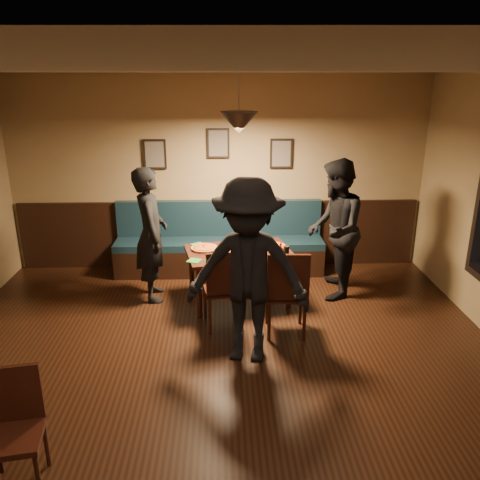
{
  "coord_description": "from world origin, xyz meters",
  "views": [
    {
      "loc": [
        0.05,
        -3.53,
        2.79
      ],
      "look_at": [
        0.25,
        1.86,
        0.95
      ],
      "focal_mm": 36.66,
      "sensor_mm": 36.0,
      "label": 1
    }
  ],
  "objects_px": {
    "diner_right": "(334,230)",
    "cafe_chair_far": "(12,436)",
    "diner_front": "(248,272)",
    "diner_left": "(151,235)",
    "chair_near_right": "(286,291)",
    "soda_glass": "(286,252)",
    "dining_table": "(239,276)",
    "tabasco_bottle": "(281,246)",
    "chair_near_left": "(223,286)",
    "booth_bench": "(219,240)"
  },
  "relations": [
    {
      "from": "soda_glass",
      "to": "cafe_chair_far",
      "type": "relative_size",
      "value": 0.17
    },
    {
      "from": "diner_right",
      "to": "cafe_chair_far",
      "type": "xyz_separation_m",
      "value": [
        -2.88,
        -3.11,
        -0.46
      ]
    },
    {
      "from": "diner_front",
      "to": "cafe_chair_far",
      "type": "height_order",
      "value": "diner_front"
    },
    {
      "from": "diner_front",
      "to": "tabasco_bottle",
      "type": "xyz_separation_m",
      "value": [
        0.48,
        1.31,
        -0.2
      ]
    },
    {
      "from": "diner_left",
      "to": "tabasco_bottle",
      "type": "height_order",
      "value": "diner_left"
    },
    {
      "from": "dining_table",
      "to": "diner_right",
      "type": "xyz_separation_m",
      "value": [
        1.23,
        0.16,
        0.56
      ]
    },
    {
      "from": "diner_left",
      "to": "cafe_chair_far",
      "type": "height_order",
      "value": "diner_left"
    },
    {
      "from": "chair_near_left",
      "to": "soda_glass",
      "type": "bearing_deg",
      "value": 15.06
    },
    {
      "from": "soda_glass",
      "to": "booth_bench",
      "type": "bearing_deg",
      "value": 122.72
    },
    {
      "from": "soda_glass",
      "to": "cafe_chair_far",
      "type": "bearing_deg",
      "value": -129.6
    },
    {
      "from": "booth_bench",
      "to": "dining_table",
      "type": "height_order",
      "value": "booth_bench"
    },
    {
      "from": "booth_bench",
      "to": "chair_near_left",
      "type": "bearing_deg",
      "value": -88.45
    },
    {
      "from": "chair_near_left",
      "to": "chair_near_right",
      "type": "bearing_deg",
      "value": -25.52
    },
    {
      "from": "diner_left",
      "to": "soda_glass",
      "type": "bearing_deg",
      "value": -114.02
    },
    {
      "from": "tabasco_bottle",
      "to": "diner_right",
      "type": "bearing_deg",
      "value": 13.22
    },
    {
      "from": "tabasco_bottle",
      "to": "cafe_chair_far",
      "type": "relative_size",
      "value": 0.14
    },
    {
      "from": "diner_left",
      "to": "diner_front",
      "type": "bearing_deg",
      "value": -151.8
    },
    {
      "from": "tabasco_bottle",
      "to": "cafe_chair_far",
      "type": "height_order",
      "value": "cafe_chair_far"
    },
    {
      "from": "chair_near_left",
      "to": "cafe_chair_far",
      "type": "height_order",
      "value": "chair_near_left"
    },
    {
      "from": "diner_right",
      "to": "diner_front",
      "type": "bearing_deg",
      "value": -26.0
    },
    {
      "from": "diner_left",
      "to": "diner_front",
      "type": "xyz_separation_m",
      "value": [
        1.15,
        -1.47,
        0.08
      ]
    },
    {
      "from": "diner_front",
      "to": "booth_bench",
      "type": "bearing_deg",
      "value": 108.94
    },
    {
      "from": "chair_near_right",
      "to": "diner_right",
      "type": "height_order",
      "value": "diner_right"
    },
    {
      "from": "chair_near_right",
      "to": "tabasco_bottle",
      "type": "xyz_separation_m",
      "value": [
        0.03,
        0.81,
        0.24
      ]
    },
    {
      "from": "diner_left",
      "to": "chair_near_right",
      "type": "bearing_deg",
      "value": -131.13
    },
    {
      "from": "diner_front",
      "to": "cafe_chair_far",
      "type": "bearing_deg",
      "value": -124.43
    },
    {
      "from": "chair_near_right",
      "to": "diner_left",
      "type": "bearing_deg",
      "value": 150.94
    },
    {
      "from": "dining_table",
      "to": "chair_near_right",
      "type": "relative_size",
      "value": 1.26
    },
    {
      "from": "diner_left",
      "to": "diner_right",
      "type": "distance_m",
      "value": 2.33
    },
    {
      "from": "diner_right",
      "to": "diner_front",
      "type": "xyz_separation_m",
      "value": [
        -1.18,
        -1.47,
        0.04
      ]
    },
    {
      "from": "dining_table",
      "to": "diner_front",
      "type": "xyz_separation_m",
      "value": [
        0.04,
        -1.31,
        0.6
      ]
    },
    {
      "from": "chair_near_left",
      "to": "tabasco_bottle",
      "type": "xyz_separation_m",
      "value": [
        0.73,
        0.62,
        0.26
      ]
    },
    {
      "from": "diner_right",
      "to": "tabasco_bottle",
      "type": "distance_m",
      "value": 0.74
    },
    {
      "from": "diner_left",
      "to": "diner_right",
      "type": "bearing_deg",
      "value": -99.65
    },
    {
      "from": "diner_left",
      "to": "diner_front",
      "type": "height_order",
      "value": "diner_front"
    },
    {
      "from": "diner_left",
      "to": "diner_right",
      "type": "xyz_separation_m",
      "value": [
        2.33,
        0.01,
        0.04
      ]
    },
    {
      "from": "soda_glass",
      "to": "tabasco_bottle",
      "type": "xyz_separation_m",
      "value": [
        -0.04,
        0.26,
        -0.01
      ]
    },
    {
      "from": "dining_table",
      "to": "diner_front",
      "type": "distance_m",
      "value": 1.44
    },
    {
      "from": "booth_bench",
      "to": "soda_glass",
      "type": "xyz_separation_m",
      "value": [
        0.81,
        -1.26,
        0.26
      ]
    },
    {
      "from": "dining_table",
      "to": "chair_near_left",
      "type": "relative_size",
      "value": 1.32
    },
    {
      "from": "soda_glass",
      "to": "cafe_chair_far",
      "type": "height_order",
      "value": "cafe_chair_far"
    },
    {
      "from": "tabasco_bottle",
      "to": "diner_left",
      "type": "bearing_deg",
      "value": 174.37
    },
    {
      "from": "diner_left",
      "to": "diner_right",
      "type": "relative_size",
      "value": 0.96
    },
    {
      "from": "chair_near_left",
      "to": "soda_glass",
      "type": "relative_size",
      "value": 6.49
    },
    {
      "from": "soda_glass",
      "to": "chair_near_right",
      "type": "bearing_deg",
      "value": -96.62
    },
    {
      "from": "dining_table",
      "to": "diner_front",
      "type": "relative_size",
      "value": 0.68
    },
    {
      "from": "booth_bench",
      "to": "tabasco_bottle",
      "type": "height_order",
      "value": "booth_bench"
    },
    {
      "from": "diner_right",
      "to": "booth_bench",
      "type": "bearing_deg",
      "value": -106.56
    },
    {
      "from": "booth_bench",
      "to": "cafe_chair_far",
      "type": "height_order",
      "value": "booth_bench"
    },
    {
      "from": "booth_bench",
      "to": "dining_table",
      "type": "bearing_deg",
      "value": -75.87
    }
  ]
}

